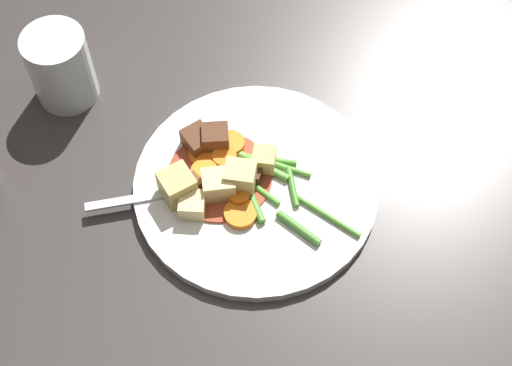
# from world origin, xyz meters

# --- Properties ---
(ground_plane) EXTENTS (3.00, 3.00, 0.00)m
(ground_plane) POSITION_xyz_m (0.00, 0.00, 0.00)
(ground_plane) COLOR #383330
(dinner_plate) EXTENTS (0.27, 0.27, 0.01)m
(dinner_plate) POSITION_xyz_m (0.00, 0.00, 0.01)
(dinner_plate) COLOR white
(dinner_plate) RESTS_ON ground_plane
(stew_sauce) EXTENTS (0.12, 0.12, 0.00)m
(stew_sauce) POSITION_xyz_m (0.04, 0.01, 0.01)
(stew_sauce) COLOR #93381E
(stew_sauce) RESTS_ON dinner_plate
(carrot_slice_0) EXTENTS (0.05, 0.05, 0.01)m
(carrot_slice_0) POSITION_xyz_m (0.07, -0.01, 0.02)
(carrot_slice_0) COLOR orange
(carrot_slice_0) RESTS_ON dinner_plate
(carrot_slice_1) EXTENTS (0.03, 0.03, 0.01)m
(carrot_slice_1) POSITION_xyz_m (0.01, 0.03, 0.02)
(carrot_slice_1) COLOR orange
(carrot_slice_1) RESTS_ON dinner_plate
(carrot_slice_2) EXTENTS (0.03, 0.03, 0.01)m
(carrot_slice_2) POSITION_xyz_m (0.04, -0.03, 0.02)
(carrot_slice_2) COLOR orange
(carrot_slice_2) RESTS_ON dinner_plate
(carrot_slice_3) EXTENTS (0.04, 0.04, 0.01)m
(carrot_slice_3) POSITION_xyz_m (0.00, 0.04, 0.02)
(carrot_slice_3) COLOR orange
(carrot_slice_3) RESTS_ON dinner_plate
(carrot_slice_4) EXTENTS (0.04, 0.04, 0.01)m
(carrot_slice_4) POSITION_xyz_m (0.04, -0.01, 0.02)
(carrot_slice_4) COLOR orange
(carrot_slice_4) RESTS_ON dinner_plate
(carrot_slice_5) EXTENTS (0.04, 0.04, 0.01)m
(carrot_slice_5) POSITION_xyz_m (0.06, 0.01, 0.02)
(carrot_slice_5) COLOR orange
(carrot_slice_5) RESTS_ON dinner_plate
(potato_chunk_0) EXTENTS (0.05, 0.05, 0.03)m
(potato_chunk_0) POSITION_xyz_m (0.07, 0.04, 0.03)
(potato_chunk_0) COLOR #DBBC6B
(potato_chunk_0) RESTS_ON dinner_plate
(potato_chunk_1) EXTENTS (0.03, 0.03, 0.03)m
(potato_chunk_1) POSITION_xyz_m (0.00, -0.02, 0.03)
(potato_chunk_1) COLOR #DBBC6B
(potato_chunk_1) RESTS_ON dinner_plate
(potato_chunk_2) EXTENTS (0.04, 0.04, 0.04)m
(potato_chunk_2) POSITION_xyz_m (0.01, 0.01, 0.03)
(potato_chunk_2) COLOR #E5CC7A
(potato_chunk_2) RESTS_ON dinner_plate
(potato_chunk_3) EXTENTS (0.04, 0.04, 0.02)m
(potato_chunk_3) POSITION_xyz_m (0.05, 0.06, 0.02)
(potato_chunk_3) COLOR #EAD68C
(potato_chunk_3) RESTS_ON dinner_plate
(potato_chunk_4) EXTENTS (0.05, 0.04, 0.03)m
(potato_chunk_4) POSITION_xyz_m (0.03, 0.03, 0.03)
(potato_chunk_4) COLOR #EAD68C
(potato_chunk_4) RESTS_ON dinner_plate
(meat_chunk_0) EXTENTS (0.02, 0.02, 0.02)m
(meat_chunk_0) POSITION_xyz_m (0.01, -0.01, 0.02)
(meat_chunk_0) COLOR #4C2B19
(meat_chunk_0) RESTS_ON dinner_plate
(meat_chunk_1) EXTENTS (0.03, 0.03, 0.02)m
(meat_chunk_1) POSITION_xyz_m (0.06, 0.03, 0.02)
(meat_chunk_1) COLOR brown
(meat_chunk_1) RESTS_ON dinner_plate
(meat_chunk_2) EXTENTS (0.04, 0.04, 0.03)m
(meat_chunk_2) POSITION_xyz_m (0.06, -0.03, 0.03)
(meat_chunk_2) COLOR #56331E
(meat_chunk_2) RESTS_ON dinner_plate
(meat_chunk_3) EXTENTS (0.04, 0.04, 0.02)m
(meat_chunk_3) POSITION_xyz_m (0.08, -0.02, 0.02)
(meat_chunk_3) COLOR #56331E
(meat_chunk_3) RESTS_ON dinner_plate
(green_bean_0) EXTENTS (0.07, 0.02, 0.01)m
(green_bean_0) POSITION_xyz_m (-0.00, -0.03, 0.02)
(green_bean_0) COLOR #599E38
(green_bean_0) RESTS_ON dinner_plate
(green_bean_1) EXTENTS (0.08, 0.03, 0.01)m
(green_bean_1) POSITION_xyz_m (-0.09, 0.01, 0.02)
(green_bean_1) COLOR #599E38
(green_bean_1) RESTS_ON dinner_plate
(green_bean_2) EXTENTS (0.06, 0.03, 0.01)m
(green_bean_2) POSITION_xyz_m (-0.06, 0.04, 0.02)
(green_bean_2) COLOR #4C8E33
(green_bean_2) RESTS_ON dinner_plate
(green_bean_3) EXTENTS (0.03, 0.05, 0.01)m
(green_bean_3) POSITION_xyz_m (-0.04, -0.01, 0.02)
(green_bean_3) COLOR #4C8E33
(green_bean_3) RESTS_ON dinner_plate
(green_bean_4) EXTENTS (0.07, 0.02, 0.01)m
(green_bean_4) POSITION_xyz_m (0.00, -0.02, 0.02)
(green_bean_4) COLOR #66AD42
(green_bean_4) RESTS_ON dinner_plate
(green_bean_5) EXTENTS (0.06, 0.06, 0.01)m
(green_bean_5) POSITION_xyz_m (-0.00, 0.02, 0.02)
(green_bean_5) COLOR #599E38
(green_bean_5) RESTS_ON dinner_plate
(green_bean_6) EXTENTS (0.05, 0.01, 0.01)m
(green_bean_6) POSITION_xyz_m (-0.03, -0.03, 0.02)
(green_bean_6) COLOR #66AD42
(green_bean_6) RESTS_ON dinner_plate
(green_bean_7) EXTENTS (0.07, 0.03, 0.01)m
(green_bean_7) POSITION_xyz_m (0.00, 0.01, 0.02)
(green_bean_7) COLOR #599E38
(green_bean_7) RESTS_ON dinner_plate
(fork) EXTENTS (0.15, 0.11, 0.00)m
(fork) POSITION_xyz_m (0.08, 0.05, 0.01)
(fork) COLOR silver
(fork) RESTS_ON dinner_plate
(water_glass) EXTENTS (0.07, 0.07, 0.09)m
(water_glass) POSITION_xyz_m (0.26, -0.04, 0.05)
(water_glass) COLOR silver
(water_glass) RESTS_ON ground_plane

